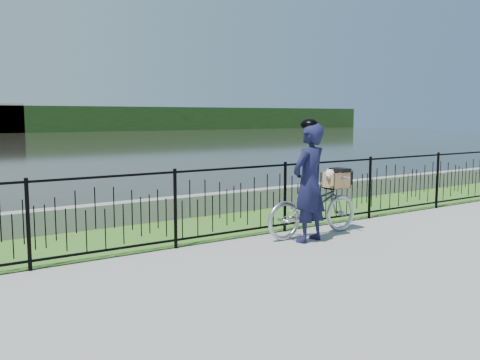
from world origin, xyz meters
TOP-DOWN VIEW (x-y plane):
  - ground at (0.00, 0.00)m, footprint 120.00×120.00m
  - grass_strip at (0.00, 2.60)m, footprint 60.00×2.00m
  - quay_wall at (0.00, 3.60)m, footprint 60.00×0.30m
  - fence at (0.00, 1.60)m, footprint 14.00×0.06m
  - bicycle_rig at (1.19, 1.12)m, footprint 1.79×0.62m
  - cyclist at (0.86, 0.86)m, footprint 0.73×0.56m

SIDE VIEW (x-z plane):
  - ground at x=0.00m, z-range 0.00..0.00m
  - grass_strip at x=0.00m, z-range 0.00..0.01m
  - quay_wall at x=0.00m, z-range 0.00..0.40m
  - bicycle_rig at x=1.19m, z-range -0.05..1.01m
  - fence at x=0.00m, z-range 0.00..1.15m
  - cyclist at x=0.86m, z-range -0.01..1.84m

